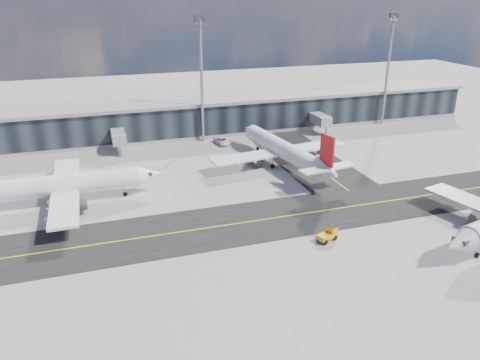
{
  "coord_description": "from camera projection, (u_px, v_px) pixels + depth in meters",
  "views": [
    {
      "loc": [
        -24.83,
        -58.31,
        34.01
      ],
      "look_at": [
        -3.05,
        9.43,
        5.0
      ],
      "focal_mm": 35.0,
      "sensor_mm": 36.0,
      "label": 1
    }
  ],
  "objects": [
    {
      "name": "taxiway_lanes",
      "position": [
        276.0,
        199.0,
        81.85
      ],
      "size": [
        180.0,
        63.0,
        0.03
      ],
      "color": "black",
      "rests_on": "ground"
    },
    {
      "name": "service_van",
      "position": [
        222.0,
        141.0,
        110.79
      ],
      "size": [
        3.11,
        5.73,
        1.52
      ],
      "primitive_type": "imported",
      "rotation": [
        0.0,
        0.0,
        0.11
      ],
      "color": "white",
      "rests_on": "ground"
    },
    {
      "name": "floodlight_masts",
      "position": [
        201.0,
        76.0,
        107.7
      ],
      "size": [
        102.5,
        0.7,
        28.9
      ],
      "color": "gray",
      "rests_on": "ground"
    },
    {
      "name": "airliner_redtail",
      "position": [
        283.0,
        150.0,
        95.98
      ],
      "size": [
        30.66,
        35.83,
        10.62
      ],
      "rotation": [
        0.0,
        0.0,
        0.14
      ],
      "color": "white",
      "rests_on": "ground"
    },
    {
      "name": "ground",
      "position": [
        278.0,
        230.0,
        71.28
      ],
      "size": [
        300.0,
        300.0,
        0.0
      ],
      "primitive_type": "plane",
      "color": "gray",
      "rests_on": "ground"
    },
    {
      "name": "baggage_tug",
      "position": [
        328.0,
        234.0,
        68.15
      ],
      "size": [
        3.49,
        2.57,
        1.98
      ],
      "rotation": [
        0.0,
        0.0,
        -1.2
      ],
      "color": "orange",
      "rests_on": "ground"
    },
    {
      "name": "terminal_concourse",
      "position": [
        197.0,
        117.0,
        118.17
      ],
      "size": [
        152.0,
        19.8,
        8.8
      ],
      "color": "black",
      "rests_on": "ground"
    },
    {
      "name": "airliner_af",
      "position": [
        56.0,
        185.0,
        78.62
      ],
      "size": [
        35.43,
        30.11,
        10.54
      ],
      "rotation": [
        0.0,
        0.0,
        -1.57
      ],
      "color": "white",
      "rests_on": "ground"
    }
  ]
}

